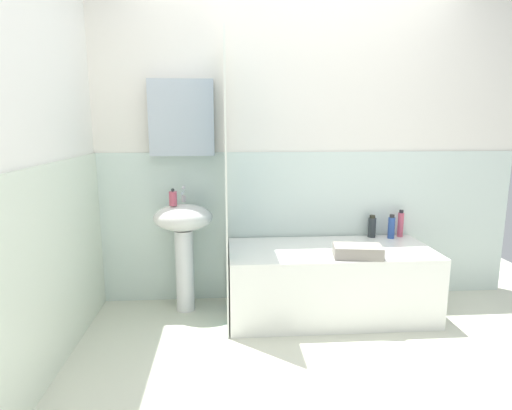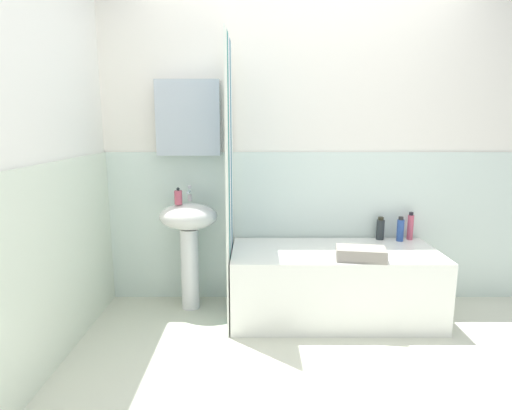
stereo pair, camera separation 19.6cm
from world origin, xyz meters
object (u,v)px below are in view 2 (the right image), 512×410
Objects in this scene: lotion_bottle at (408,226)px; towel_folded at (359,253)px; bathtub at (331,283)px; shampoo_bottle at (398,229)px; sink at (187,232)px; soap_dispenser at (176,197)px; body_wash_bottle at (378,229)px.

towel_folded is (-0.51, -0.51, -0.06)m from lotion_bottle.
bathtub is 7.70× the size of shampoo_bottle.
sink reaches higher than towel_folded.
soap_dispenser is 0.39× the size of towel_folded.
bathtub is at bearing -7.70° from sink.
lotion_bottle reaches higher than shampoo_bottle.
sink is at bearing -174.69° from body_wash_bottle.
soap_dispenser is 1.82m from lotion_bottle.
towel_folded is at bearing -14.76° from soap_dispenser.
bathtub is (1.15, -0.11, -0.63)m from soap_dispenser.
sink is at bearing 162.94° from towel_folded.
bathtub is at bearing -5.50° from soap_dispenser.
sink is 0.29m from soap_dispenser.
towel_folded is at bearing -17.06° from sink.
sink is 1.28m from towel_folded.
shampoo_bottle is at bearing 47.97° from towel_folded.
sink is 3.76× the size of lotion_bottle.
sink reaches higher than lotion_bottle.
sink is 1.15m from bathtub.
body_wash_bottle is (-0.24, 0.00, -0.02)m from lotion_bottle.
soap_dispenser is at bearing -174.50° from lotion_bottle.
towel_folded is (1.22, -0.37, -0.05)m from sink.
sink is at bearing 172.30° from bathtub.
soap_dispenser reaches higher than towel_folded.
body_wash_bottle reaches higher than bathtub.
lotion_bottle is (1.73, 0.14, 0.01)m from sink.
sink is 1.74m from lotion_bottle.
shampoo_bottle reaches higher than towel_folded.
body_wash_bottle is (0.41, 0.29, 0.34)m from bathtub.
soap_dispenser is 1.31m from bathtub.
sink is 4.59× the size of body_wash_bottle.
body_wash_bottle is (1.56, 0.18, -0.29)m from soap_dispenser.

